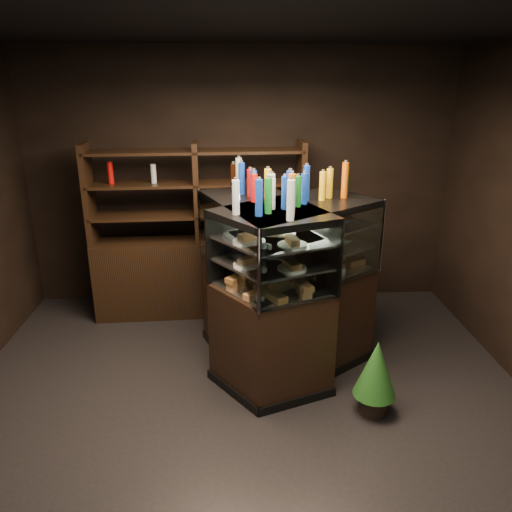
# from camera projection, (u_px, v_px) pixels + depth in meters

# --- Properties ---
(ground) EXTENTS (5.00, 5.00, 0.00)m
(ground) POSITION_uv_depth(u_px,v_px,m) (247.00, 421.00, 4.09)
(ground) COLOR black
(ground) RESTS_ON ground
(room_shell) EXTENTS (5.02, 5.02, 3.01)m
(room_shell) POSITION_uv_depth(u_px,v_px,m) (245.00, 187.00, 3.43)
(room_shell) COLOR black
(room_shell) RESTS_ON ground
(display_case) EXTENTS (1.74, 1.66, 1.63)m
(display_case) POSITION_uv_depth(u_px,v_px,m) (279.00, 316.00, 4.69)
(display_case) COLOR black
(display_case) RESTS_ON ground
(food_display) EXTENTS (1.23, 1.34, 0.49)m
(food_display) POSITION_uv_depth(u_px,v_px,m) (280.00, 247.00, 4.45)
(food_display) COLOR #C87D47
(food_display) RESTS_ON display_case
(bottles_top) EXTENTS (1.07, 1.20, 0.30)m
(bottles_top) POSITION_uv_depth(u_px,v_px,m) (281.00, 187.00, 4.27)
(bottles_top) COLOR #B20C0A
(bottles_top) RESTS_ON display_case
(potted_conifer) EXTENTS (0.35, 0.35, 0.75)m
(potted_conifer) POSITION_uv_depth(u_px,v_px,m) (376.00, 367.00, 4.05)
(potted_conifer) COLOR black
(potted_conifer) RESTS_ON ground
(back_shelving) EXTENTS (2.41, 0.53, 2.00)m
(back_shelving) POSITION_uv_depth(u_px,v_px,m) (200.00, 264.00, 5.78)
(back_shelving) COLOR black
(back_shelving) RESTS_ON ground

